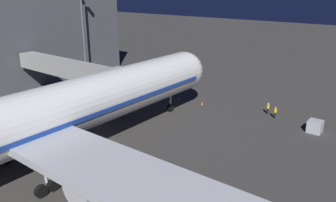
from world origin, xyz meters
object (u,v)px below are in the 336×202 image
(ground_crew_marshaller_fwd, at_px, (275,112))
(traffic_cone_nose_port, at_px, (202,103))
(jet_bridge, at_px, (77,71))
(traffic_cone_nose_starboard, at_px, (180,98))
(ground_crew_by_belt_loader, at_px, (268,108))
(apron_floodlight_mast, at_px, (83,27))
(baggage_container_mid_row, at_px, (315,126))
(airliner_at_gate, at_px, (11,128))

(ground_crew_marshaller_fwd, xyz_separation_m, traffic_cone_nose_port, (11.50, 1.41, -0.70))
(jet_bridge, bearing_deg, traffic_cone_nose_starboard, -132.22)
(ground_crew_marshaller_fwd, bearing_deg, jet_bridge, 26.78)
(ground_crew_by_belt_loader, bearing_deg, traffic_cone_nose_port, 13.51)
(traffic_cone_nose_port, bearing_deg, ground_crew_by_belt_loader, -166.49)
(jet_bridge, height_order, traffic_cone_nose_port, jet_bridge)
(ground_crew_by_belt_loader, bearing_deg, traffic_cone_nose_starboard, 9.47)
(apron_floodlight_mast, bearing_deg, baggage_container_mid_row, -179.33)
(airliner_at_gate, relative_size, ground_crew_marshaller_fwd, 35.62)
(jet_bridge, bearing_deg, apron_floodlight_mast, -43.38)
(jet_bridge, bearing_deg, ground_crew_marshaller_fwd, -153.22)
(apron_floodlight_mast, relative_size, ground_crew_by_belt_loader, 10.17)
(traffic_cone_nose_port, bearing_deg, ground_crew_marshaller_fwd, -173.01)
(ground_crew_marshaller_fwd, height_order, traffic_cone_nose_starboard, ground_crew_marshaller_fwd)
(jet_bridge, xyz_separation_m, apron_floodlight_mast, (12.22, -11.55, 4.87))
(ground_crew_by_belt_loader, height_order, traffic_cone_nose_starboard, ground_crew_by_belt_loader)
(baggage_container_mid_row, bearing_deg, ground_crew_by_belt_loader, -18.78)
(airliner_at_gate, xyz_separation_m, apron_floodlight_mast, (25.50, -29.36, 5.02))
(baggage_container_mid_row, distance_m, traffic_cone_nose_starboard, 21.84)
(jet_bridge, bearing_deg, airliner_at_gate, 126.70)
(baggage_container_mid_row, bearing_deg, traffic_cone_nose_port, -0.42)
(ground_crew_by_belt_loader, xyz_separation_m, ground_crew_marshaller_fwd, (-1.50, 0.99, -0.01))
(apron_floodlight_mast, relative_size, traffic_cone_nose_port, 33.20)
(jet_bridge, distance_m, ground_crew_by_belt_loader, 29.75)
(airliner_at_gate, bearing_deg, traffic_cone_nose_port, -94.19)
(ground_crew_marshaller_fwd, bearing_deg, traffic_cone_nose_starboard, 5.06)
(traffic_cone_nose_port, xyz_separation_m, traffic_cone_nose_starboard, (4.40, 0.00, 0.00))
(jet_bridge, relative_size, baggage_container_mid_row, 14.35)
(ground_crew_by_belt_loader, bearing_deg, apron_floodlight_mast, 4.64)
(traffic_cone_nose_starboard, bearing_deg, ground_crew_by_belt_loader, -170.53)
(apron_floodlight_mast, distance_m, baggage_container_mid_row, 46.19)
(airliner_at_gate, height_order, apron_floodlight_mast, apron_floodlight_mast)
(airliner_at_gate, xyz_separation_m, traffic_cone_nose_port, (-2.20, -30.02, -5.28))
(baggage_container_mid_row, bearing_deg, jet_bridge, 20.16)
(ground_crew_by_belt_loader, xyz_separation_m, traffic_cone_nose_starboard, (14.40, 2.40, -0.72))
(jet_bridge, distance_m, ground_crew_marshaller_fwd, 30.58)
(airliner_at_gate, relative_size, apron_floodlight_mast, 3.46)
(airliner_at_gate, distance_m, apron_floodlight_mast, 39.21)
(jet_bridge, xyz_separation_m, ground_crew_marshaller_fwd, (-26.97, -13.62, -4.72))
(ground_crew_marshaller_fwd, relative_size, traffic_cone_nose_starboard, 3.22)
(jet_bridge, bearing_deg, baggage_container_mid_row, -159.84)
(airliner_at_gate, height_order, jet_bridge, airliner_at_gate)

